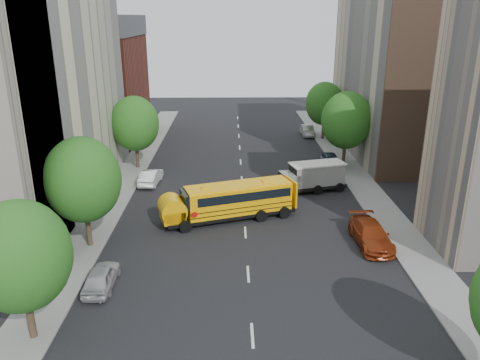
{
  "coord_description": "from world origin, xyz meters",
  "views": [
    {
      "loc": [
        -0.99,
        -33.76,
        15.31
      ],
      "look_at": [
        -0.33,
        2.0,
        2.77
      ],
      "focal_mm": 35.0,
      "sensor_mm": 36.0,
      "label": 1
    }
  ],
  "objects_px": {
    "parked_car_0": "(101,277)",
    "street_tree_2": "(135,124)",
    "street_tree_1": "(83,180)",
    "street_tree_5": "(324,104)",
    "parked_car_4": "(331,161)",
    "street_tree_0": "(20,256)",
    "parked_car_1": "(151,177)",
    "parked_car_3": "(371,234)",
    "parked_car_5": "(307,130)",
    "school_bus": "(229,200)",
    "safari_truck": "(312,176)",
    "street_tree_4": "(346,120)"
  },
  "relations": [
    {
      "from": "street_tree_0",
      "to": "street_tree_5",
      "type": "bearing_deg",
      "value": 61.19
    },
    {
      "from": "street_tree_2",
      "to": "street_tree_0",
      "type": "bearing_deg",
      "value": -90.0
    },
    {
      "from": "street_tree_0",
      "to": "street_tree_4",
      "type": "distance_m",
      "value": 35.61
    },
    {
      "from": "street_tree_2",
      "to": "school_bus",
      "type": "bearing_deg",
      "value": -54.25
    },
    {
      "from": "street_tree_2",
      "to": "safari_truck",
      "type": "bearing_deg",
      "value": -22.55
    },
    {
      "from": "street_tree_1",
      "to": "parked_car_4",
      "type": "distance_m",
      "value": 27.57
    },
    {
      "from": "parked_car_5",
      "to": "parked_car_3",
      "type": "bearing_deg",
      "value": -91.96
    },
    {
      "from": "street_tree_2",
      "to": "school_bus",
      "type": "xyz_separation_m",
      "value": [
        9.75,
        -13.54,
        -3.19
      ]
    },
    {
      "from": "street_tree_4",
      "to": "street_tree_0",
      "type": "bearing_deg",
      "value": -128.16
    },
    {
      "from": "street_tree_4",
      "to": "parked_car_4",
      "type": "bearing_deg",
      "value": -173.49
    },
    {
      "from": "street_tree_5",
      "to": "safari_truck",
      "type": "height_order",
      "value": "street_tree_5"
    },
    {
      "from": "safari_truck",
      "to": "school_bus",
      "type": "bearing_deg",
      "value": -155.4
    },
    {
      "from": "street_tree_5",
      "to": "parked_car_4",
      "type": "bearing_deg",
      "value": -96.57
    },
    {
      "from": "street_tree_5",
      "to": "parked_car_5",
      "type": "xyz_separation_m",
      "value": [
        -1.7,
        2.05,
        -4.0
      ]
    },
    {
      "from": "street_tree_2",
      "to": "school_bus",
      "type": "height_order",
      "value": "street_tree_2"
    },
    {
      "from": "street_tree_2",
      "to": "street_tree_5",
      "type": "relative_size",
      "value": 1.03
    },
    {
      "from": "parked_car_5",
      "to": "parked_car_4",
      "type": "bearing_deg",
      "value": -89.85
    },
    {
      "from": "parked_car_0",
      "to": "street_tree_2",
      "type": "bearing_deg",
      "value": -84.89
    },
    {
      "from": "parked_car_5",
      "to": "parked_car_1",
      "type": "bearing_deg",
      "value": -134.58
    },
    {
      "from": "street_tree_1",
      "to": "street_tree_2",
      "type": "bearing_deg",
      "value": 90.0
    },
    {
      "from": "parked_car_1",
      "to": "street_tree_2",
      "type": "bearing_deg",
      "value": -61.96
    },
    {
      "from": "parked_car_0",
      "to": "parked_car_5",
      "type": "relative_size",
      "value": 0.94
    },
    {
      "from": "street_tree_0",
      "to": "parked_car_0",
      "type": "relative_size",
      "value": 1.85
    },
    {
      "from": "parked_car_3",
      "to": "parked_car_4",
      "type": "height_order",
      "value": "parked_car_3"
    },
    {
      "from": "street_tree_0",
      "to": "parked_car_0",
      "type": "bearing_deg",
      "value": 64.76
    },
    {
      "from": "school_bus",
      "to": "street_tree_2",
      "type": "bearing_deg",
      "value": 107.61
    },
    {
      "from": "school_bus",
      "to": "parked_car_1",
      "type": "height_order",
      "value": "school_bus"
    },
    {
      "from": "street_tree_0",
      "to": "street_tree_2",
      "type": "relative_size",
      "value": 0.96
    },
    {
      "from": "street_tree_2",
      "to": "parked_car_3",
      "type": "relative_size",
      "value": 1.43
    },
    {
      "from": "street_tree_5",
      "to": "safari_truck",
      "type": "xyz_separation_m",
      "value": [
        -4.58,
        -19.24,
        -3.29
      ]
    },
    {
      "from": "parked_car_1",
      "to": "parked_car_4",
      "type": "bearing_deg",
      "value": -160.85
    },
    {
      "from": "street_tree_5",
      "to": "street_tree_1",
      "type": "bearing_deg",
      "value": -126.25
    },
    {
      "from": "street_tree_2",
      "to": "parked_car_0",
      "type": "xyz_separation_m",
      "value": [
        2.2,
        -23.33,
        -4.14
      ]
    },
    {
      "from": "street_tree_0",
      "to": "street_tree_1",
      "type": "xyz_separation_m",
      "value": [
        0.0,
        10.0,
        0.31
      ]
    },
    {
      "from": "street_tree_2",
      "to": "school_bus",
      "type": "distance_m",
      "value": 16.99
    },
    {
      "from": "parked_car_1",
      "to": "parked_car_4",
      "type": "relative_size",
      "value": 0.98
    },
    {
      "from": "safari_truck",
      "to": "parked_car_5",
      "type": "xyz_separation_m",
      "value": [
        2.87,
        21.28,
        -0.71
      ]
    },
    {
      "from": "street_tree_0",
      "to": "school_bus",
      "type": "relative_size",
      "value": 0.7
    },
    {
      "from": "safari_truck",
      "to": "street_tree_5",
      "type": "bearing_deg",
      "value": 61.8
    },
    {
      "from": "parked_car_0",
      "to": "parked_car_1",
      "type": "xyz_separation_m",
      "value": [
        0.0,
        18.32,
        0.03
      ]
    },
    {
      "from": "street_tree_2",
      "to": "parked_car_4",
      "type": "bearing_deg",
      "value": -0.44
    },
    {
      "from": "street_tree_1",
      "to": "parked_car_0",
      "type": "xyz_separation_m",
      "value": [
        2.2,
        -5.33,
        -4.27
      ]
    },
    {
      "from": "parked_car_1",
      "to": "parked_car_4",
      "type": "distance_m",
      "value": 19.03
    },
    {
      "from": "safari_truck",
      "to": "street_tree_0",
      "type": "bearing_deg",
      "value": -144.82
    },
    {
      "from": "street_tree_2",
      "to": "street_tree_5",
      "type": "height_order",
      "value": "street_tree_2"
    },
    {
      "from": "parked_car_0",
      "to": "street_tree_0",
      "type": "bearing_deg",
      "value": 64.48
    },
    {
      "from": "parked_car_1",
      "to": "parked_car_3",
      "type": "relative_size",
      "value": 0.81
    },
    {
      "from": "street_tree_0",
      "to": "parked_car_0",
      "type": "xyz_separation_m",
      "value": [
        2.2,
        4.67,
        -3.96
      ]
    },
    {
      "from": "school_bus",
      "to": "parked_car_0",
      "type": "xyz_separation_m",
      "value": [
        -7.55,
        -9.79,
        -0.95
      ]
    },
    {
      "from": "street_tree_0",
      "to": "parked_car_1",
      "type": "distance_m",
      "value": 23.42
    }
  ]
}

